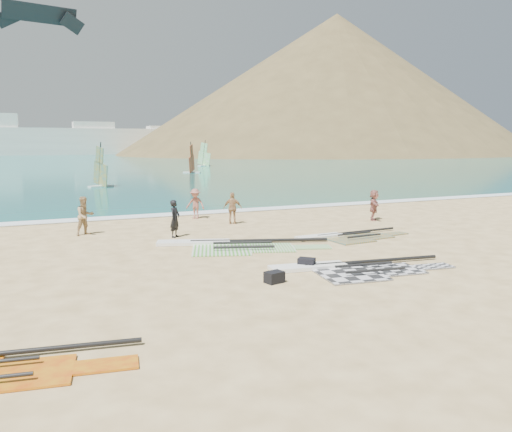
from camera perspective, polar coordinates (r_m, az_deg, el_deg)
name	(u,v)px	position (r m, az deg, el deg)	size (l,w,h in m)	color
ground	(306,264)	(16.06, 5.69, -5.46)	(300.00, 300.00, 0.00)	#E3C385
sea	(64,156)	(145.78, -21.11, 6.36)	(300.00, 240.00, 0.06)	#0D555E
surf_line	(193,214)	(27.24, -7.22, 0.25)	(300.00, 1.20, 0.04)	white
far_town	(1,140)	(163.72, -27.09, 7.75)	(160.00, 8.00, 12.00)	white
headland_main	(334,154)	(170.93, 8.91, 7.05)	(143.00, 143.00, 45.00)	brown
headland_minor	(397,152)	(199.77, 15.85, 7.01)	(70.00, 70.00, 28.00)	brown
rig_grey	(349,269)	(15.46, 10.57, -5.92)	(5.72, 2.62, 0.20)	#232426
rig_green	(229,245)	(18.60, -3.12, -3.35)	(6.32, 3.74, 0.21)	green
rig_orange	(345,237)	(20.56, 10.17, -2.34)	(4.97, 2.00, 0.19)	orange
gear_bag_near	(274,277)	(13.86, 2.11, -6.99)	(0.50, 0.36, 0.32)	black
gear_bag_far	(307,263)	(15.54, 5.79, -5.36)	(0.50, 0.35, 0.30)	black
person_wetsuit	(175,219)	(20.53, -9.25, -0.31)	(0.56, 0.37, 1.53)	black
beachgoer_left	(85,216)	(21.95, -18.97, 0.02)	(0.79, 0.61, 1.62)	tan
beachgoer_mid	(195,204)	(25.41, -6.95, 1.40)	(0.98, 0.57, 1.52)	#995A4F
beachgoer_back	(233,208)	(23.59, -2.68, 0.90)	(0.88, 0.37, 1.51)	tan
beachgoer_right	(374,205)	(25.36, 13.33, 1.22)	(1.41, 0.45, 1.52)	#A66459
windsurfer_left	(100,174)	(44.95, -17.37, 4.65)	(2.22, 2.47, 3.90)	white
windsurfer_centre	(192,164)	(63.57, -7.36, 5.97)	(2.16, 2.28, 3.94)	white
windsurfer_right	(204,158)	(81.38, -5.97, 6.56)	(2.33, 2.47, 4.21)	white
kitesurf_kite	(40,16)	(58.60, -23.44, 20.27)	(8.36, 2.29, 2.65)	black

